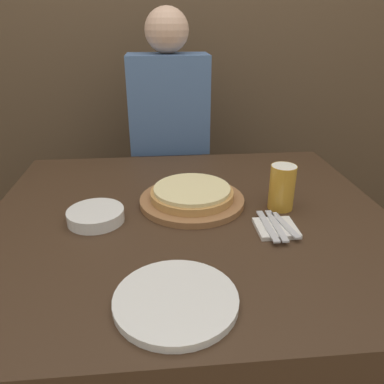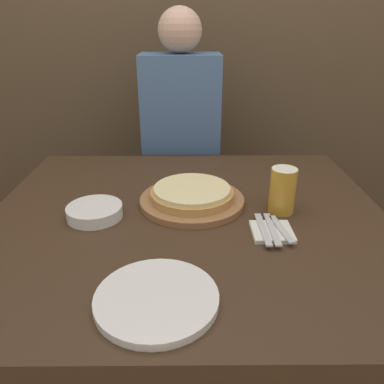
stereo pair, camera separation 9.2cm
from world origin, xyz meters
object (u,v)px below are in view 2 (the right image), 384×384
(side_bowl, at_px, (95,212))
(fork, at_px, (263,229))
(beer_glass, at_px, (283,189))
(pizza_on_board, at_px, (192,197))
(dinner_plate, at_px, (157,299))
(diner_person, at_px, (181,158))
(dinner_knife, at_px, (272,229))
(spoon, at_px, (281,229))

(side_bowl, relative_size, fork, 0.95)
(beer_glass, distance_m, fork, 0.16)
(side_bowl, bearing_deg, pizza_on_board, 17.00)
(dinner_plate, distance_m, fork, 0.38)
(pizza_on_board, relative_size, diner_person, 0.26)
(dinner_plate, relative_size, dinner_knife, 1.51)
(beer_glass, xyz_separation_m, dinner_knife, (-0.05, -0.13, -0.06))
(beer_glass, relative_size, fork, 0.81)
(side_bowl, xyz_separation_m, dinner_knife, (0.50, -0.10, -0.00))
(spoon, bearing_deg, diner_person, 109.42)
(diner_person, bearing_deg, dinner_knife, -72.16)
(diner_person, bearing_deg, fork, -73.76)
(spoon, relative_size, diner_person, 0.11)
(dinner_plate, distance_m, spoon, 0.42)
(dinner_plate, distance_m, dinner_knife, 0.40)
(beer_glass, distance_m, dinner_plate, 0.53)
(fork, bearing_deg, beer_glass, 59.48)
(pizza_on_board, bearing_deg, dinner_plate, -99.49)
(pizza_on_board, height_order, dinner_plate, pizza_on_board)
(beer_glass, xyz_separation_m, fork, (-0.08, -0.13, -0.06))
(beer_glass, bearing_deg, dinner_knife, -111.71)
(side_bowl, height_order, diner_person, diner_person)
(pizza_on_board, relative_size, dinner_knife, 1.93)
(dinner_knife, bearing_deg, pizza_on_board, 139.33)
(beer_glass, height_order, dinner_knife, beer_glass)
(diner_person, bearing_deg, beer_glass, -65.32)
(beer_glass, relative_size, dinner_knife, 0.81)
(beer_glass, bearing_deg, diner_person, 114.68)
(dinner_plate, bearing_deg, diner_person, 88.37)
(fork, bearing_deg, pizza_on_board, 135.84)
(beer_glass, distance_m, dinner_knife, 0.15)
(spoon, bearing_deg, fork, 180.00)
(side_bowl, distance_m, spoon, 0.54)
(fork, xyz_separation_m, dinner_knife, (0.02, 0.00, 0.00))
(pizza_on_board, height_order, diner_person, diner_person)
(beer_glass, xyz_separation_m, side_bowl, (-0.56, -0.03, -0.06))
(dinner_knife, relative_size, spoon, 1.17)
(beer_glass, bearing_deg, fork, -120.52)
(pizza_on_board, relative_size, spoon, 2.25)
(dinner_plate, distance_m, side_bowl, 0.42)
(dinner_plate, relative_size, fork, 1.51)
(fork, height_order, dinner_knife, same)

